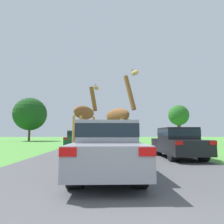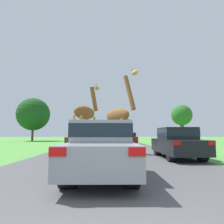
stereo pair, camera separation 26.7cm
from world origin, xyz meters
name	(u,v)px [view 1 (the left image)]	position (x,y,z in m)	size (l,w,h in m)	color
road	(108,142)	(0.00, 30.00, 0.00)	(8.33, 120.00, 0.00)	#4C4C4F
giraffe_near_road	(119,117)	(0.47, 11.05, 2.28)	(2.16, 2.66, 5.15)	tan
giraffe_companion	(85,114)	(-1.80, 12.34, 2.58)	(1.87, 2.68, 5.06)	tan
car_lead_maroon	(107,147)	(-0.34, 4.34, 0.83)	(1.77, 4.68, 1.56)	gray
car_queue_right	(78,138)	(-2.91, 16.89, 0.79)	(1.80, 4.23, 1.50)	#144C28
car_queue_left	(117,137)	(1.45, 30.04, 0.72)	(1.96, 3.95, 1.35)	maroon
car_far_ahead	(91,137)	(-2.52, 27.33, 0.74)	(1.88, 4.24, 1.39)	navy
car_verge_right	(126,138)	(2.01, 21.18, 0.73)	(1.72, 3.95, 1.36)	#561914
car_rear_follower	(178,142)	(3.28, 8.41, 0.80)	(1.70, 4.20, 1.52)	black
tree_left_edge	(179,116)	(12.73, 33.47, 4.46)	(3.65, 3.65, 6.37)	brown
tree_centre_back	(30,114)	(-13.35, 32.86, 4.59)	(5.61, 5.61, 7.41)	brown
sign_post	(183,134)	(5.74, 13.85, 1.19)	(0.70, 0.08, 1.70)	#4C3823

